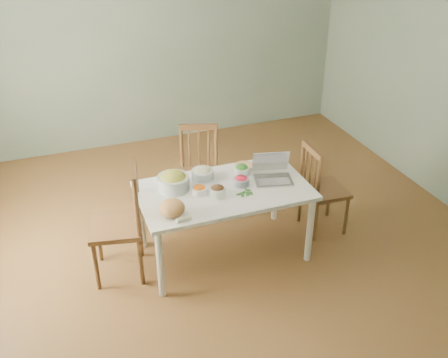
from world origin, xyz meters
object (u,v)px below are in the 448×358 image
object	(u,v)px
bread_boule	(172,208)
laptop	(274,170)
chair_left	(116,223)
bowl_squash	(173,181)
chair_right	(325,188)
chair_far	(199,174)
dining_table	(224,222)

from	to	relation	value
bread_boule	laptop	distance (m)	1.02
chair_left	bowl_squash	bearing A→B (deg)	110.84
chair_right	laptop	bearing A→B (deg)	99.11
bowl_squash	laptop	xyz separation A→B (m)	(0.88, -0.18, 0.03)
chair_far	bread_boule	xyz separation A→B (m)	(-0.54, -0.97, 0.30)
chair_far	chair_right	distance (m)	1.26
laptop	chair_far	bearing A→B (deg)	135.59
dining_table	chair_far	world-z (taller)	chair_far
bowl_squash	laptop	size ratio (longest dim) A/B	0.84
chair_left	laptop	bearing A→B (deg)	97.67
dining_table	laptop	world-z (taller)	laptop
chair_left	bowl_squash	xyz separation A→B (m)	(0.55, 0.09, 0.26)
chair_far	laptop	world-z (taller)	chair_far
chair_right	bowl_squash	size ratio (longest dim) A/B	3.29
chair_far	chair_right	world-z (taller)	chair_far
chair_right	chair_left	bearing A→B (deg)	91.74
chair_far	chair_left	size ratio (longest dim) A/B	0.90
dining_table	laptop	xyz separation A→B (m)	(0.47, -0.02, 0.46)
chair_right	bowl_squash	distance (m)	1.52
chair_right	laptop	size ratio (longest dim) A/B	2.77
chair_left	chair_right	size ratio (longest dim) A/B	1.12
chair_far	bowl_squash	distance (m)	0.77
bread_boule	laptop	size ratio (longest dim) A/B	0.63
dining_table	chair_right	world-z (taller)	chair_right
chair_left	chair_far	bearing A→B (deg)	135.96
chair_far	chair_left	distance (m)	1.17
chair_left	bread_boule	xyz separation A→B (m)	(0.42, -0.31, 0.25)
chair_right	bowl_squash	xyz separation A→B (m)	(-1.48, 0.11, 0.32)
bowl_squash	chair_far	bearing A→B (deg)	54.08
chair_far	bread_boule	distance (m)	1.15
chair_far	bowl_squash	bearing A→B (deg)	-107.59
chair_left	bowl_squash	size ratio (longest dim) A/B	3.70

